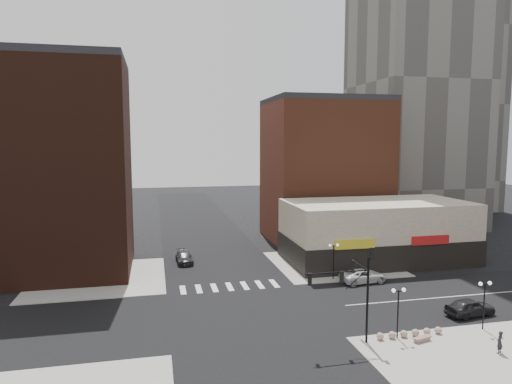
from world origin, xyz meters
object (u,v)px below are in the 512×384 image
object	(u,v)px
white_suv	(363,276)
stone_bench	(422,339)
dark_sedan_north	(184,258)
pedestrian	(500,342)
traffic_signal	(354,283)
street_lamp_se_b	(485,293)
dark_sedan_east	(470,307)
street_lamp_ne	(334,252)
street_lamp_se_a	(398,300)

from	to	relation	value
white_suv	stone_bench	bearing A→B (deg)	165.77
dark_sedan_north	pedestrian	bearing A→B (deg)	-58.30
traffic_signal	street_lamp_se_b	world-z (taller)	traffic_signal
dark_sedan_east	dark_sedan_north	world-z (taller)	dark_sedan_east
white_suv	pedestrian	xyz separation A→B (m)	(2.10, -18.58, 0.23)
dark_sedan_east	dark_sedan_north	size ratio (longest dim) A/B	0.95
white_suv	pedestrian	world-z (taller)	pedestrian
dark_sedan_north	stone_bench	world-z (taller)	dark_sedan_north
traffic_signal	white_suv	world-z (taller)	traffic_signal
white_suv	stone_bench	xyz separation A→B (m)	(-2.40, -15.50, -0.43)
traffic_signal	stone_bench	size ratio (longest dim) A/B	4.65
pedestrian	traffic_signal	bearing A→B (deg)	-52.86
street_lamp_ne	pedestrian	size ratio (longest dim) A/B	2.41
white_suv	pedestrian	bearing A→B (deg)	-179.01
street_lamp_ne	pedestrian	world-z (taller)	street_lamp_ne
street_lamp_se_b	stone_bench	xyz separation A→B (m)	(-6.37, -1.00, -2.97)
traffic_signal	street_lamp_ne	world-z (taller)	traffic_signal
stone_bench	dark_sedan_east	bearing A→B (deg)	14.30
street_lamp_se_b	dark_sedan_east	xyz separation A→B (m)	(1.16, 3.14, -2.48)
street_lamp_se_b	pedestrian	world-z (taller)	street_lamp_se_b
dark_sedan_east	street_lamp_ne	bearing A→B (deg)	25.16
street_lamp_se_b	stone_bench	distance (m)	7.10
dark_sedan_east	stone_bench	bearing A→B (deg)	111.55
street_lamp_ne	dark_sedan_east	world-z (taller)	street_lamp_ne
pedestrian	street_lamp_ne	bearing A→B (deg)	-105.28
white_suv	dark_sedan_north	world-z (taller)	white_suv
street_lamp_se_b	white_suv	distance (m)	15.25
street_lamp_se_b	traffic_signal	bearing A→B (deg)	179.18
street_lamp_se_b	dark_sedan_east	size ratio (longest dim) A/B	0.88
street_lamp_se_a	street_lamp_se_b	xyz separation A→B (m)	(8.00, 0.00, 0.00)
street_lamp_se_a	white_suv	size ratio (longest dim) A/B	0.77
street_lamp_se_b	stone_bench	bearing A→B (deg)	-171.08
stone_bench	street_lamp_se_a	bearing A→B (deg)	133.99
stone_bench	traffic_signal	bearing A→B (deg)	153.28
traffic_signal	street_lamp_se_b	bearing A→B (deg)	-0.82
street_lamp_se_a	pedestrian	size ratio (longest dim) A/B	2.41
street_lamp_se_b	white_suv	size ratio (longest dim) A/B	0.77
street_lamp_ne	street_lamp_se_b	bearing A→B (deg)	-66.37
dark_sedan_east	stone_bench	size ratio (longest dim) A/B	2.84
traffic_signal	street_lamp_se_b	xyz separation A→B (m)	(11.76, -0.17, -1.67)
traffic_signal	pedestrian	distance (m)	11.47
dark_sedan_north	pedestrian	xyz separation A→B (m)	(21.44, -31.39, 0.26)
street_lamp_se_a	stone_bench	xyz separation A→B (m)	(1.63, -1.00, -2.97)
street_lamp_se_a	dark_sedan_north	size ratio (longest dim) A/B	0.83
street_lamp_se_b	stone_bench	world-z (taller)	street_lamp_se_b
street_lamp_ne	white_suv	size ratio (longest dim) A/B	0.77
street_lamp_ne	stone_bench	world-z (taller)	street_lamp_ne
traffic_signal	street_lamp_ne	xyz separation A→B (m)	(4.76, 15.83, -1.67)
street_lamp_se_a	pedestrian	bearing A→B (deg)	-33.70
street_lamp_se_b	dark_sedan_east	world-z (taller)	street_lamp_se_b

